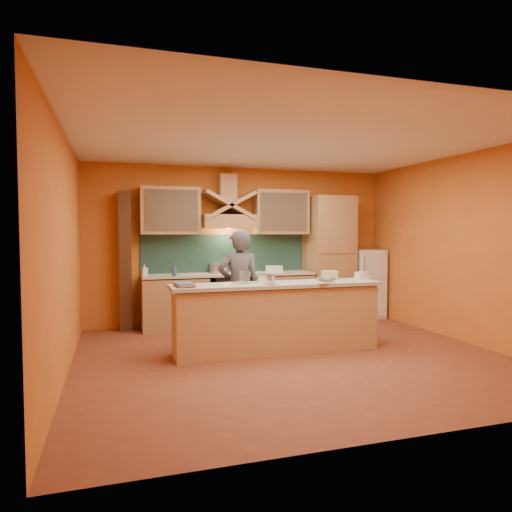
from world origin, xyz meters
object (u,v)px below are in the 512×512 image
object	(u,v)px
person	(239,288)
stove	(229,300)
kitchen_scale	(263,279)
mixing_bowl	(326,280)
fridge	(365,283)

from	to	relation	value
person	stove	bearing A→B (deg)	-91.74
person	kitchen_scale	bearing A→B (deg)	125.06
stove	kitchen_scale	distance (m)	1.90
mixing_bowl	kitchen_scale	bearing A→B (deg)	166.63
stove	mixing_bowl	bearing A→B (deg)	-66.50
person	kitchen_scale	world-z (taller)	person
kitchen_scale	person	bearing A→B (deg)	143.56
person	mixing_bowl	world-z (taller)	person
fridge	kitchen_scale	bearing A→B (deg)	-145.79
fridge	person	world-z (taller)	person
fridge	person	distance (m)	3.22
person	kitchen_scale	size ratio (longest dim) A/B	13.36
fridge	mixing_bowl	world-z (taller)	fridge
person	mixing_bowl	size ratio (longest dim) A/B	6.65
stove	fridge	bearing A→B (deg)	0.00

